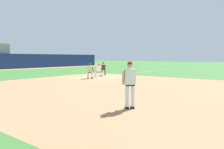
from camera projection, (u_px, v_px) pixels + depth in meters
The scene contains 10 objects.
ground_plane at pixel (96, 77), 21.94m from camera, with size 160.00×160.00×0.00m, color #3D7533.
infield_dirt_patch at pixel (105, 86), 15.24m from camera, with size 18.00×18.00×0.01m, color #A87F56.
warning_track_strip at pixel (0, 70), 34.05m from camera, with size 48.00×3.20×0.01m, color #A87F56.
foul_line_stripe at pixel (140, 72), 28.92m from camera, with size 17.64×0.10×0.00m, color white.
first_base_bag at pixel (96, 77), 21.93m from camera, with size 0.38×0.38×0.09m, color white.
baseball at pixel (104, 86), 15.00m from camera, with size 0.07×0.07×0.07m, color white.
pitcher at pixel (130, 82), 8.50m from camera, with size 0.85×0.55×1.86m.
first_baseman at pixel (99, 70), 22.36m from camera, with size 0.72×1.09×1.34m.
baserunner at pixel (90, 70), 20.53m from camera, with size 0.57×0.67×1.46m.
umpire at pixel (103, 68), 24.25m from camera, with size 0.67×0.67×1.46m.
Camera 1 is at (-16.36, -14.57, 2.02)m, focal length 35.00 mm.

